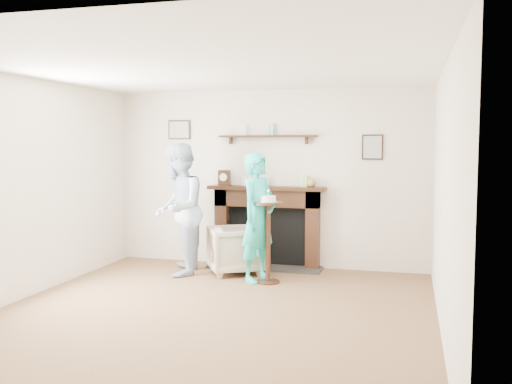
% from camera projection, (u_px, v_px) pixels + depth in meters
% --- Properties ---
extents(ground, '(5.00, 5.00, 0.00)m').
position_uv_depth(ground, '(210.00, 315.00, 5.81)').
color(ground, brown).
rests_on(ground, ground).
extents(room_shell, '(4.54, 5.02, 2.52)m').
position_uv_depth(room_shell, '(229.00, 155.00, 6.33)').
color(room_shell, beige).
rests_on(room_shell, ground).
extents(armchair, '(0.94, 0.93, 0.64)m').
position_uv_depth(armchair, '(236.00, 273.00, 7.72)').
color(armchair, tan).
rests_on(armchair, ground).
extents(man, '(0.86, 0.99, 1.76)m').
position_uv_depth(man, '(179.00, 274.00, 7.64)').
color(man, '#ABBAD5').
rests_on(man, ground).
extents(woman, '(0.58, 0.70, 1.64)m').
position_uv_depth(woman, '(258.00, 281.00, 7.27)').
color(woman, '#20A8B5').
rests_on(woman, ground).
extents(pedestal_table, '(0.37, 0.37, 1.17)m').
position_uv_depth(pedestal_table, '(268.00, 226.00, 7.12)').
color(pedestal_table, black).
rests_on(pedestal_table, ground).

